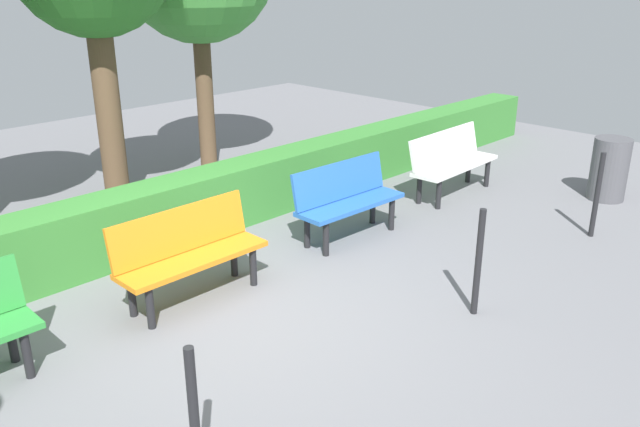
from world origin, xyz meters
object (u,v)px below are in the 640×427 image
at_px(bench_blue, 346,197).
at_px(trash_bin, 609,169).
at_px(bench_white, 451,160).
at_px(bench_orange, 189,250).

bearing_deg(bench_blue, trash_bin, 156.82).
bearing_deg(bench_white, bench_blue, -1.28).
height_order(bench_blue, bench_orange, same).
relative_size(bench_white, bench_orange, 1.08).
distance_m(bench_white, bench_blue, 2.13).
distance_m(bench_orange, trash_bin, 5.77).
height_order(bench_white, bench_orange, bench_orange).
bearing_deg(bench_blue, bench_white, -177.41).
distance_m(bench_blue, bench_orange, 2.11).
height_order(bench_blue, trash_bin, bench_blue).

